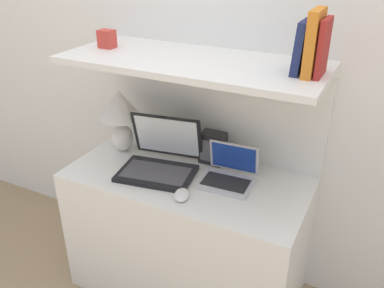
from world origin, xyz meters
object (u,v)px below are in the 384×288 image
router_box (213,148)px  book_red (324,48)px  laptop_small (228,175)px  book_orange (314,43)px  laptop_large (160,160)px  book_navy (302,47)px  table_lamp (120,112)px  shelf_gadget (107,39)px  computer_mouse (182,195)px

router_box → book_red: size_ratio=0.75×
laptop_small → book_orange: size_ratio=1.04×
book_red → book_orange: book_orange is taller
laptop_large → router_box: 0.27m
book_navy → table_lamp: bearing=178.2°
shelf_gadget → router_box: bearing=14.4°
computer_mouse → shelf_gadget: (-0.51, 0.23, 0.58)m
laptop_large → book_red: 0.90m
laptop_large → computer_mouse: bearing=-39.0°
laptop_large → book_navy: 0.84m
book_navy → laptop_large: bearing=-173.9°
laptop_small → computer_mouse: (-0.13, -0.21, -0.02)m
laptop_small → book_orange: bearing=3.3°
router_box → book_orange: 0.75m
book_red → shelf_gadget: size_ratio=2.56×
router_box → book_red: bearing=-14.8°
book_red → shelf_gadget: bearing=180.0°
router_box → book_orange: (0.44, -0.13, 0.59)m
laptop_large → book_navy: book_navy is taller
laptop_large → computer_mouse: 0.27m
book_orange → table_lamp: bearing=178.3°
table_lamp → book_orange: 1.03m
table_lamp → book_red: size_ratio=1.60×
computer_mouse → book_navy: bearing=30.6°
table_lamp → book_navy: bearing=-1.8°
router_box → book_navy: (0.40, -0.13, 0.57)m
book_orange → book_navy: (-0.04, 0.00, -0.02)m
book_orange → router_box: bearing=164.1°
book_navy → shelf_gadget: bearing=180.0°
table_lamp → book_navy: 0.98m
computer_mouse → shelf_gadget: shelf_gadget is taller
table_lamp → book_navy: size_ratio=1.70×
book_navy → router_box: bearing=162.5°
laptop_large → laptop_small: size_ratio=1.62×
book_red → computer_mouse: bearing=-153.8°
book_navy → shelf_gadget: size_ratio=2.41×
laptop_small → book_red: bearing=3.0°
table_lamp → laptop_small: (0.62, -0.04, -0.18)m
book_navy → shelf_gadget: 0.90m
book_orange → shelf_gadget: bearing=180.0°
laptop_large → router_box: bearing=44.8°
router_box → table_lamp: bearing=-168.2°
book_orange → book_red: bearing=0.0°
laptop_small → computer_mouse: 0.25m
computer_mouse → laptop_small: bearing=58.2°
laptop_small → book_red: book_red is taller
book_red → book_navy: book_red is taller
book_red → book_orange: size_ratio=0.88×
laptop_large → router_box: size_ratio=2.53×
computer_mouse → shelf_gadget: 0.80m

